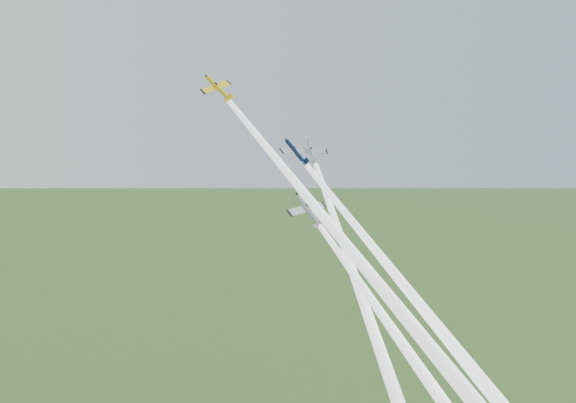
% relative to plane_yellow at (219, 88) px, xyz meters
% --- Properties ---
extents(plane_yellow, '(9.20, 7.22, 7.31)m').
position_rel_plane_yellow_xyz_m(plane_yellow, '(0.00, 0.00, 0.00)').
color(plane_yellow, yellow).
extents(smoke_trail_yellow, '(15.66, 49.31, 48.36)m').
position_rel_plane_yellow_xyz_m(smoke_trail_yellow, '(6.96, -25.69, -25.46)').
color(smoke_trail_yellow, white).
extents(plane_navy, '(8.10, 7.34, 5.87)m').
position_rel_plane_yellow_xyz_m(plane_navy, '(11.29, -6.70, -10.78)').
color(plane_navy, '#0C1635').
extents(smoke_trail_navy, '(13.06, 45.17, 43.98)m').
position_rel_plane_yellow_xyz_m(smoke_trail_navy, '(16.89, -30.37, -34.05)').
color(smoke_trail_navy, white).
extents(plane_silver_right, '(8.61, 7.70, 5.80)m').
position_rel_plane_yellow_xyz_m(plane_silver_right, '(22.93, 2.31, -11.63)').
color(plane_silver_right, '#ACB4BA').
extents(smoke_trail_silver_right, '(20.52, 48.22, 48.62)m').
position_rel_plane_yellow_xyz_m(smoke_trail_silver_right, '(13.36, -22.66, -37.22)').
color(smoke_trail_silver_right, white).
extents(plane_silver_low, '(9.56, 7.84, 7.47)m').
position_rel_plane_yellow_xyz_m(plane_silver_low, '(9.21, -12.60, -20.14)').
color(plane_silver_low, '#A7AEB5').
extents(smoke_trail_silver_low, '(6.60, 41.45, 39.77)m').
position_rel_plane_yellow_xyz_m(smoke_trail_silver_low, '(11.37, -34.61, -41.30)').
color(smoke_trail_silver_low, white).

